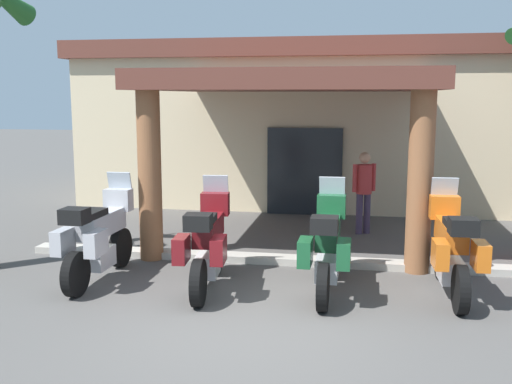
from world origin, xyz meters
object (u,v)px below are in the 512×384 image
Objects in this scene: motorcycle_silver at (98,237)px; motorcycle_orange at (452,248)px; pedestrian at (364,187)px; motorcycle_green at (327,247)px; motorcycle_maroon at (207,243)px; motel_building at (314,121)px.

motorcycle_silver is 5.29m from motorcycle_orange.
motorcycle_green is at bearing 143.23° from pedestrian.
motorcycle_maroon is at bearing 93.57° from motorcycle_orange.
motorcycle_green is (1.76, 0.13, 0.00)m from motorcycle_maroon.
motel_building is 5.61× the size of motorcycle_orange.
pedestrian reaches higher than motorcycle_green.
motorcycle_green is (0.93, -8.47, -1.46)m from motel_building.
pedestrian is (0.50, 3.98, 0.29)m from motorcycle_green.
motel_building is 7.25× the size of pedestrian.
motorcycle_green and motorcycle_orange have the same top height.
motorcycle_maroon is 1.00× the size of motorcycle_orange.
motorcycle_maroon is at bearing 94.59° from motorcycle_green.
motorcycle_orange is at bearing 168.94° from pedestrian.
motorcycle_silver is 1.29× the size of pedestrian.
motorcycle_silver is at bearing -107.24° from motel_building.
motorcycle_orange is at bearing -89.53° from motorcycle_maroon.
motel_building is 5.61× the size of motorcycle_maroon.
pedestrian is at bearing 16.41° from motorcycle_orange.
pedestrian is (-1.26, 3.76, 0.29)m from motorcycle_orange.
motorcycle_orange is (5.28, 0.27, 0.00)m from motorcycle_silver.
motorcycle_silver is at bearing 105.40° from pedestrian.
motorcycle_silver is at bearing 90.76° from motorcycle_orange.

